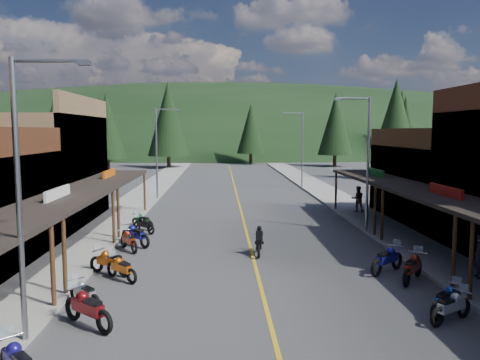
{
  "coord_description": "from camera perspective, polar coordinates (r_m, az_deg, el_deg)",
  "views": [
    {
      "loc": [
        -1.55,
        -18.97,
        6.03
      ],
      "look_at": [
        -0.33,
        9.87,
        3.0
      ],
      "focal_mm": 35.0,
      "sensor_mm": 36.0,
      "label": 1
    }
  ],
  "objects": [
    {
      "name": "bike_east_5",
      "position": [
        16.65,
        24.35,
        -13.75
      ],
      "size": [
        2.02,
        1.55,
        1.12
      ],
      "primitive_type": null,
      "rotation": [
        0.0,
        0.0,
        -1.04
      ],
      "color": "#A5A6AB",
      "rests_on": "ground"
    },
    {
      "name": "sidewalk_east",
      "position": [
        40.73,
        12.19,
        -2.55
      ],
      "size": [
        3.4,
        94.0,
        0.15
      ],
      "primitive_type": "cube",
      "color": "gray",
      "rests_on": "ground"
    },
    {
      "name": "bike_west_9",
      "position": [
        24.44,
        -13.41,
        -7.04
      ],
      "size": [
        1.65,
        2.11,
        1.17
      ],
      "primitive_type": null,
      "rotation": [
        0.0,
        0.0,
        0.55
      ],
      "color": "maroon",
      "rests_on": "ground"
    },
    {
      "name": "streetlight_0",
      "position": [
        14.14,
        -24.88,
        -0.95
      ],
      "size": [
        2.16,
        0.18,
        8.0
      ],
      "color": "gray",
      "rests_on": "ground"
    },
    {
      "name": "bike_west_10",
      "position": [
        25.31,
        -12.66,
        -6.42
      ],
      "size": [
        2.17,
        2.15,
        1.31
      ],
      "primitive_type": null,
      "rotation": [
        0.0,
        0.0,
        0.8
      ],
      "color": "navy",
      "rests_on": "ground"
    },
    {
      "name": "bike_west_6",
      "position": [
        17.33,
        -18.41,
        -12.83
      ],
      "size": [
        1.76,
        1.75,
        1.07
      ],
      "primitive_type": null,
      "rotation": [
        0.0,
        0.0,
        0.79
      ],
      "color": "gray",
      "rests_on": "ground"
    },
    {
      "name": "rider_on_bike",
      "position": [
        23.09,
        2.32,
        -7.64
      ],
      "size": [
        0.81,
        1.99,
        1.48
      ],
      "rotation": [
        0.0,
        0.0,
        -0.09
      ],
      "color": "black",
      "rests_on": "ground"
    },
    {
      "name": "pedestrian_east_a",
      "position": [
        21.24,
        27.12,
        -8.26
      ],
      "size": [
        0.53,
        0.72,
        1.79
      ],
      "primitive_type": "imported",
      "rotation": [
        0.0,
        0.0,
        -1.74
      ],
      "color": "#292030",
      "rests_on": "sidewalk_east"
    },
    {
      "name": "pine_7",
      "position": [
        99.74,
        -20.33,
        6.32
      ],
      "size": [
        5.88,
        5.88,
        12.5
      ],
      "color": "black",
      "rests_on": "ground"
    },
    {
      "name": "bike_east_6",
      "position": [
        17.17,
        23.88,
        -13.07
      ],
      "size": [
        1.98,
        1.77,
        1.14
      ],
      "primitive_type": null,
      "rotation": [
        0.0,
        0.0,
        -0.89
      ],
      "color": "navy",
      "rests_on": "ground"
    },
    {
      "name": "shop_east_3",
      "position": [
        34.1,
        24.26,
        -0.43
      ],
      "size": [
        10.9,
        10.2,
        6.2
      ],
      "color": "#4C2D16",
      "rests_on": "ground"
    },
    {
      "name": "bike_west_11",
      "position": [
        28.41,
        -11.66,
        -5.28
      ],
      "size": [
        1.79,
        1.75,
        1.07
      ],
      "primitive_type": null,
      "rotation": [
        0.0,
        0.0,
        0.81
      ],
      "color": "black",
      "rests_on": "ground"
    },
    {
      "name": "pine_8",
      "position": [
        62.42,
        -21.65,
        5.53
      ],
      "size": [
        4.48,
        4.48,
        10.0
      ],
      "color": "black",
      "rests_on": "ground"
    },
    {
      "name": "sidewalk_west",
      "position": [
        40.07,
        -12.69,
        -2.7
      ],
      "size": [
        3.4,
        94.0,
        0.15
      ],
      "primitive_type": "cube",
      "color": "gray",
      "rests_on": "ground"
    },
    {
      "name": "pine_1",
      "position": [
        91.77,
        -16.69,
        6.5
      ],
      "size": [
        5.88,
        5.88,
        12.5
      ],
      "color": "black",
      "rests_on": "ground"
    },
    {
      "name": "streetlight_2",
      "position": [
        28.32,
        15.06,
        2.61
      ],
      "size": [
        2.16,
        0.18,
        8.0
      ],
      "color": "gray",
      "rests_on": "ground"
    },
    {
      "name": "bike_west_7",
      "position": [
        19.8,
        -14.26,
        -10.26
      ],
      "size": [
        1.84,
        1.81,
        1.11
      ],
      "primitive_type": null,
      "rotation": [
        0.0,
        0.0,
        0.81
      ],
      "color": "#B64F0D",
      "rests_on": "ground"
    },
    {
      "name": "bike_west_5",
      "position": [
        15.58,
        -18.08,
        -14.46
      ],
      "size": [
        2.27,
        2.11,
        1.33
      ],
      "primitive_type": null,
      "rotation": [
        0.0,
        0.0,
        0.86
      ],
      "color": "maroon",
      "rests_on": "ground"
    },
    {
      "name": "centerline",
      "position": [
        39.46,
        -0.14,
        -2.79
      ],
      "size": [
        0.15,
        90.0,
        0.01
      ],
      "primitive_type": "cube",
      "color": "gold",
      "rests_on": "ground"
    },
    {
      "name": "streetlight_3",
      "position": [
        49.73,
        7.44,
        4.14
      ],
      "size": [
        2.16,
        0.18,
        8.0
      ],
      "color": "gray",
      "rests_on": "ground"
    },
    {
      "name": "pine_11",
      "position": [
        60.92,
        18.43,
        6.78
      ],
      "size": [
        5.82,
        5.82,
        12.4
      ],
      "color": "black",
      "rests_on": "ground"
    },
    {
      "name": "streetlight_1",
      "position": [
        41.35,
        -9.95,
        3.73
      ],
      "size": [
        2.16,
        0.18,
        8.0
      ],
      "color": "gray",
      "rests_on": "ground"
    },
    {
      "name": "pedestrian_east_b",
      "position": [
        35.25,
        14.15,
        -2.24
      ],
      "size": [
        0.96,
        0.61,
        1.89
      ],
      "primitive_type": "imported",
      "rotation": [
        0.0,
        0.0,
        3.06
      ],
      "color": "#4F3C32",
      "rests_on": "sidewalk_east"
    },
    {
      "name": "bike_east_7",
      "position": [
        20.28,
        20.31,
        -9.8
      ],
      "size": [
        1.99,
        2.23,
        1.29
      ],
      "primitive_type": null,
      "rotation": [
        0.0,
        0.0,
        -0.67
      ],
      "color": "maroon",
      "rests_on": "ground"
    },
    {
      "name": "bike_east_8",
      "position": [
        21.16,
        17.51,
        -9.05
      ],
      "size": [
        2.22,
        2.0,
        1.29
      ],
      "primitive_type": null,
      "rotation": [
        0.0,
        0.0,
        -0.89
      ],
      "color": "navy",
      "rests_on": "ground"
    },
    {
      "name": "pine_10",
      "position": [
        70.91,
        -15.94,
        6.38
      ],
      "size": [
        5.38,
        5.38,
        11.6
      ],
      "color": "black",
      "rests_on": "ground"
    },
    {
      "name": "ground",
      "position": [
        19.97,
        2.18,
        -11.6
      ],
      "size": [
        220.0,
        220.0,
        0.0
      ],
      "primitive_type": "plane",
      "color": "#38383A",
      "rests_on": "ground"
    },
    {
      "name": "pine_9",
      "position": [
        68.88,
        19.46,
        5.95
      ],
      "size": [
        4.93,
        4.93,
        10.8
      ],
      "color": "black",
      "rests_on": "ground"
    },
    {
      "name": "shop_west_3",
      "position": [
        32.75,
        -24.36,
        1.06
      ],
      "size": [
        10.9,
        10.2,
        8.2
      ],
      "color": "brown",
      "rests_on": "ground"
    },
    {
      "name": "ridge_hill",
      "position": [
        154.1,
        -1.85,
        3.75
      ],
      "size": [
        310.0,
        140.0,
        60.0
      ],
      "primitive_type": "ellipsoid",
      "color": "black",
      "rests_on": "ground"
    },
    {
      "name": "pine_4",
      "position": [
        81.36,
        11.56,
        6.73
      ],
      "size": [
        5.88,
        5.88,
        12.5
      ],
      "color": "black",
      "rests_on": "ground"
    },
    {
      "name": "bike_west_12",
      "position": [
        29.49,
        -11.81,
        -4.83
      ],
      "size": [
        1.89,
        1.81,
        1.12
      ],
      "primitive_type": null,
      "rotation": [
        0.0,
        0.0,
        0.83
      ],
      "color": "#0E4717",
      "rests_on": "ground"
    },
    {
      "name": "pine_3",
      "position": [
        85.15,
        1.32,
        6.3
      ],
      "size": [
        5.04,
        5.04,
        11.0
      ],
      "color": "black",
      "rests_on": "ground"
    },
    {
      "name": "pine_2",
      "position": [
        77.46,
        -8.76,
        7.38
      ],
      "size": [
        6.72,
        6.72,
        14.0
      ],
      "color": "black",
      "rests_on": "ground"
    },
    {
      "name": "pine_5",
      "position": [
        97.69,
        19.06,
        6.82
      ],
      "size": [
        6.72,
        6.72,
        14.0
      ],
      "color": "black",
      "rests_on": "ground"
    },
    {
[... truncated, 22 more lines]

